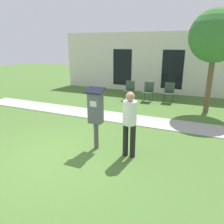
% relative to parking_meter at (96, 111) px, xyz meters
% --- Properties ---
extents(ground_plane, '(40.00, 40.00, 0.00)m').
position_rel_parking_meter_xyz_m(ground_plane, '(-0.69, -0.72, -1.02)').
color(ground_plane, '#476B2D').
extents(sidewalk, '(12.00, 1.10, 0.02)m').
position_rel_parking_meter_xyz_m(sidewalk, '(-0.69, 2.50, -1.01)').
color(sidewalk, '#A3A099').
rests_on(sidewalk, ground).
extents(building_facade, '(10.00, 0.26, 3.20)m').
position_rel_parking_meter_xyz_m(building_facade, '(-0.69, 7.38, 0.58)').
color(building_facade, silver).
rests_on(building_facade, ground).
extents(parking_meter, '(0.44, 0.31, 1.59)m').
position_rel_parking_meter_xyz_m(parking_meter, '(0.00, 0.00, 0.00)').
color(parking_meter, '#4C4C4C').
rests_on(parking_meter, ground).
extents(person_standing, '(0.32, 0.32, 1.58)m').
position_rel_parking_meter_xyz_m(person_standing, '(0.91, -0.06, -0.09)').
color(person_standing, black).
rests_on(person_standing, ground).
extents(outdoor_chair_left, '(0.44, 0.44, 0.90)m').
position_rel_parking_meter_xyz_m(outdoor_chair_left, '(-0.93, 5.22, -0.49)').
color(outdoor_chair_left, '#334738').
rests_on(outdoor_chair_left, ground).
extents(outdoor_chair_middle, '(0.44, 0.44, 0.90)m').
position_rel_parking_meter_xyz_m(outdoor_chair_middle, '(-0.01, 5.27, -0.49)').
color(outdoor_chair_middle, '#334738').
rests_on(outdoor_chair_middle, ground).
extents(outdoor_chair_right, '(0.44, 0.44, 0.90)m').
position_rel_parking_meter_xyz_m(outdoor_chair_right, '(0.91, 5.45, -0.49)').
color(outdoor_chair_right, '#334738').
rests_on(outdoor_chair_right, ground).
extents(tree, '(1.90, 1.90, 3.82)m').
position_rel_parking_meter_xyz_m(tree, '(2.53, 4.56, 1.83)').
color(tree, brown).
rests_on(tree, ground).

